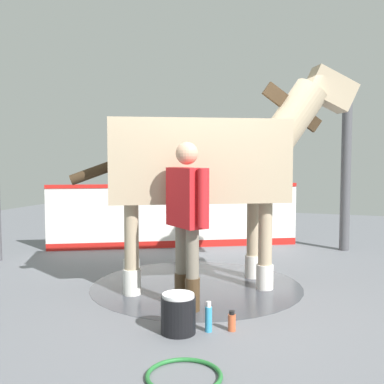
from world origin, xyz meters
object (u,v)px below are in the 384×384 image
Objects in this scene: handler at (187,213)px; bottle_shampoo at (209,318)px; hose_coil at (184,376)px; bottle_spray at (232,322)px; horse at (207,162)px; wash_bucket at (178,314)px.

bottle_shampoo is (-0.40, 0.55, -0.85)m from handler.
bottle_spray is at bearing -95.99° from hose_coil.
horse reaches higher than handler.
bottle_spray is 0.33× the size of hose_coil.
wash_bucket reaches higher than bottle_spray.
wash_bucket is 0.48m from bottle_spray.
handler is (-0.06, 0.87, -0.50)m from horse.
handler is at bearing -54.20° from bottle_shampoo.
handler is 1.79m from hose_coil.
handler reaches higher than hose_coil.
horse is at bearing -72.27° from bottle_shampoo.
horse is at bearing -64.26° from bottle_spray.
horse reaches higher than bottle_shampoo.
horse is 11.60× the size of bottle_shampoo.
horse reaches higher than hose_coil.
bottle_spray is at bearing 92.05° from handler.
wash_bucket is (-0.16, 0.67, -0.80)m from handler.
horse reaches higher than bottle_spray.
wash_bucket is 0.85m from hose_coil.
horse is 8.96× the size of wash_bucket.
bottle_shampoo is (-0.24, -0.12, -0.05)m from wash_bucket.
horse is 2.03m from wash_bucket.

